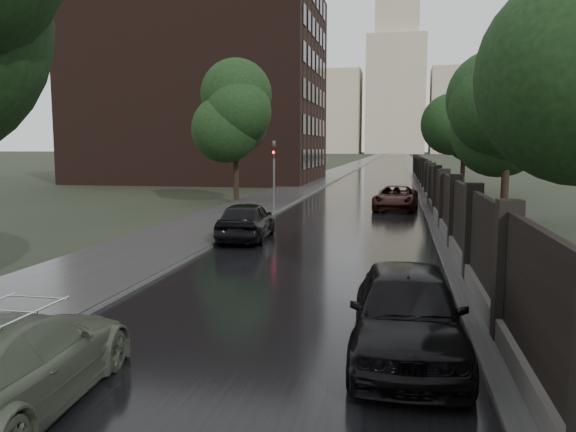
# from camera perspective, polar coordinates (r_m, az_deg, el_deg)

# --- Properties ---
(road) EXTENTS (8.00, 420.00, 0.02)m
(road) POSITION_cam_1_polar(r_m,az_deg,el_deg) (195.88, 10.46, 5.86)
(road) COLOR black
(road) RESTS_ON ground
(sidewalk_left) EXTENTS (4.00, 420.00, 0.16)m
(sidewalk_left) POSITION_cam_1_polar(r_m,az_deg,el_deg) (196.05, 8.69, 5.92)
(sidewalk_left) COLOR #2D2D2D
(sidewalk_left) RESTS_ON ground
(verge_right) EXTENTS (3.00, 420.00, 0.08)m
(verge_right) POSITION_cam_1_polar(r_m,az_deg,el_deg) (195.88, 12.07, 5.83)
(verge_right) COLOR #2D2D2D
(verge_right) RESTS_ON ground
(fence_right) EXTENTS (0.45, 75.72, 2.70)m
(fence_right) POSITION_cam_1_polar(r_m,az_deg,el_deg) (37.99, 14.20, 2.83)
(fence_right) COLOR #383533
(fence_right) RESTS_ON ground
(tree_left_far) EXTENTS (4.25, 4.25, 7.39)m
(tree_left_far) POSITION_cam_1_polar(r_m,az_deg,el_deg) (37.39, -5.36, 9.44)
(tree_left_far) COLOR black
(tree_left_far) RESTS_ON ground
(tree_right_b) EXTENTS (4.08, 4.08, 7.01)m
(tree_right_b) POSITION_cam_1_polar(r_m,az_deg,el_deg) (28.29, 21.45, 9.17)
(tree_right_b) COLOR black
(tree_right_b) RESTS_ON ground
(tree_right_c) EXTENTS (4.08, 4.08, 7.01)m
(tree_right_c) POSITION_cam_1_polar(r_m,az_deg,el_deg) (46.11, 17.47, 8.33)
(tree_right_c) COLOR black
(tree_right_c) RESTS_ON ground
(traffic_light) EXTENTS (0.16, 0.32, 4.00)m
(traffic_light) POSITION_cam_1_polar(r_m,az_deg,el_deg) (31.61, -1.43, 4.75)
(traffic_light) COLOR #59595E
(traffic_light) RESTS_ON ground
(brick_building) EXTENTS (24.00, 18.00, 20.00)m
(brick_building) POSITION_cam_1_polar(r_m,az_deg,el_deg) (61.71, -8.60, 12.87)
(brick_building) COLOR black
(brick_building) RESTS_ON ground
(stalinist_tower) EXTENTS (92.00, 30.00, 159.00)m
(stalinist_tower) POSITION_cam_1_polar(r_m,az_deg,el_deg) (307.80, 10.91, 13.40)
(stalinist_tower) COLOR tan
(stalinist_tower) RESTS_ON ground
(volga_sedan) EXTENTS (2.49, 5.08, 1.42)m
(volga_sedan) POSITION_cam_1_polar(r_m,az_deg,el_deg) (8.80, -26.59, -13.32)
(volga_sedan) COLOR #4C5544
(volga_sedan) RESTS_ON ground
(hatchback_left) EXTENTS (2.15, 4.66, 1.55)m
(hatchback_left) POSITION_cam_1_polar(r_m,az_deg,el_deg) (22.15, -4.23, -0.47)
(hatchback_left) COLOR black
(hatchback_left) RESTS_ON ground
(car_right_near) EXTENTS (2.02, 4.80, 1.62)m
(car_right_near) POSITION_cam_1_polar(r_m,az_deg,el_deg) (10.12, 11.98, -9.48)
(car_right_near) COLOR black
(car_right_near) RESTS_ON ground
(car_right_far) EXTENTS (2.75, 5.26, 1.41)m
(car_right_far) POSITION_cam_1_polar(r_m,az_deg,el_deg) (33.20, 10.90, 1.81)
(car_right_far) COLOR black
(car_right_far) RESTS_ON ground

